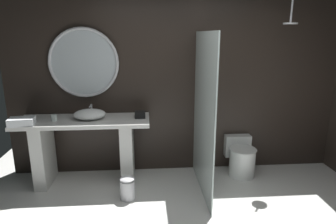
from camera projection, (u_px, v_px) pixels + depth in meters
back_wall_panel at (179, 83)px, 4.19m from camera, size 4.80×0.10×2.60m
vanity_counter at (85, 144)px, 3.93m from camera, size 1.72×0.60×0.89m
vessel_sink at (90, 114)px, 3.83m from camera, size 0.42×0.34×0.17m
tumbler_cup at (54, 118)px, 3.76m from camera, size 0.07×0.07×0.08m
tissue_box at (140, 115)px, 3.91m from camera, size 0.14×0.13×0.08m
round_wall_mirror at (84, 63)px, 3.93m from camera, size 0.94×0.04×0.94m
shower_glass_panel at (203, 115)px, 3.62m from camera, size 0.02×1.26×2.01m
rain_shower_head at (291, 19)px, 3.69m from camera, size 0.18×0.18×0.41m
toilet at (241, 158)px, 4.23m from camera, size 0.38×0.54×0.52m
waste_bin at (127, 188)px, 3.60m from camera, size 0.18×0.18×0.30m
folded_hand_towel at (22, 122)px, 3.58m from camera, size 0.32×0.23×0.09m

